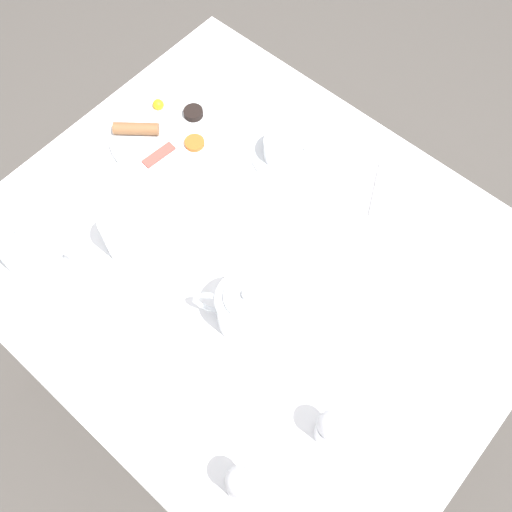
# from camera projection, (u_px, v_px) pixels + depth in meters

# --- Properties ---
(ground_plane) EXTENTS (8.00, 8.00, 0.00)m
(ground_plane) POSITION_uv_depth(u_px,v_px,m) (256.00, 361.00, 1.90)
(ground_plane) COLOR #4C4742
(table) EXTENTS (0.94, 1.14, 0.72)m
(table) POSITION_uv_depth(u_px,v_px,m) (256.00, 274.00, 1.32)
(table) COLOR white
(table) RESTS_ON ground_plane
(breakfast_plate) EXTENTS (0.28, 0.28, 0.04)m
(breakfast_plate) POSITION_uv_depth(u_px,v_px,m) (167.00, 131.00, 1.41)
(breakfast_plate) COLOR white
(breakfast_plate) RESTS_ON table
(teapot_near) EXTENTS (0.12, 0.19, 0.13)m
(teapot_near) POSITION_uv_depth(u_px,v_px,m) (246.00, 308.00, 1.16)
(teapot_near) COLOR white
(teapot_near) RESTS_ON table
(teapot_far) EXTENTS (0.12, 0.20, 0.13)m
(teapot_far) POSITION_uv_depth(u_px,v_px,m) (28.00, 244.00, 1.22)
(teapot_far) COLOR white
(teapot_far) RESTS_ON table
(teacup_with_saucer_left) EXTENTS (0.15, 0.15, 0.06)m
(teacup_with_saucer_left) POSITION_uv_depth(u_px,v_px,m) (284.00, 150.00, 1.36)
(teacup_with_saucer_left) COLOR white
(teacup_with_saucer_left) RESTS_ON table
(water_glass_tall) EXTENTS (0.08, 0.08, 0.12)m
(water_glass_tall) POSITION_uv_depth(u_px,v_px,m) (123.00, 235.00, 1.22)
(water_glass_tall) COLOR white
(water_glass_tall) RESTS_ON table
(pepper_grinder) EXTENTS (0.05, 0.05, 0.11)m
(pepper_grinder) POSITION_uv_depth(u_px,v_px,m) (240.00, 484.00, 1.01)
(pepper_grinder) COLOR #BCBCC1
(pepper_grinder) RESTS_ON table
(salt_grinder) EXTENTS (0.05, 0.05, 0.11)m
(salt_grinder) POSITION_uv_depth(u_px,v_px,m) (330.00, 428.00, 1.05)
(salt_grinder) COLOR #BCBCC1
(salt_grinder) RESTS_ON table
(napkin_folded) EXTENTS (0.17, 0.14, 0.01)m
(napkin_folded) POSITION_uv_depth(u_px,v_px,m) (393.00, 193.00, 1.34)
(napkin_folded) COLOR white
(napkin_folded) RESTS_ON table
(fork_by_plate) EXTENTS (0.03, 0.19, 0.00)m
(fork_by_plate) POSITION_uv_depth(u_px,v_px,m) (466.00, 258.00, 1.26)
(fork_by_plate) COLOR silver
(fork_by_plate) RESTS_ON table
(knife_by_plate) EXTENTS (0.21, 0.07, 0.00)m
(knife_by_plate) POSITION_uv_depth(u_px,v_px,m) (368.00, 337.00, 1.19)
(knife_by_plate) COLOR silver
(knife_by_plate) RESTS_ON table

